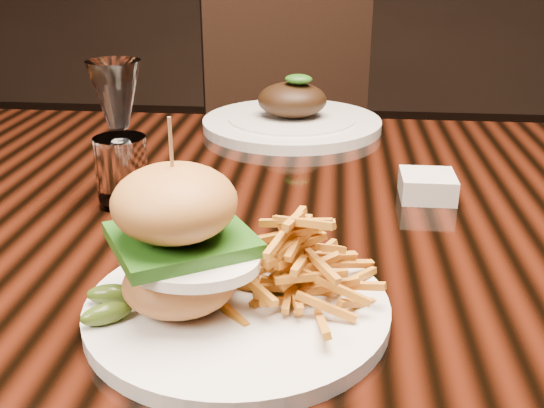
# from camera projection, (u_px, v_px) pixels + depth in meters

# --- Properties ---
(dining_table) EXTENTS (1.60, 0.90, 0.75)m
(dining_table) POSITION_uv_depth(u_px,v_px,m) (309.00, 260.00, 0.84)
(dining_table) COLOR black
(dining_table) RESTS_ON ground
(burger_plate) EXTENTS (0.27, 0.27, 0.19)m
(burger_plate) POSITION_uv_depth(u_px,v_px,m) (235.00, 265.00, 0.56)
(burger_plate) COLOR silver
(burger_plate) RESTS_ON dining_table
(ramekin) EXTENTS (0.07, 0.07, 0.03)m
(ramekin) POSITION_uv_depth(u_px,v_px,m) (427.00, 186.00, 0.84)
(ramekin) COLOR silver
(ramekin) RESTS_ON dining_table
(wine_glass) EXTENTS (0.07, 0.07, 0.18)m
(wine_glass) POSITION_uv_depth(u_px,v_px,m) (117.00, 100.00, 0.79)
(wine_glass) COLOR white
(wine_glass) RESTS_ON dining_table
(water_tumbler) EXTENTS (0.07, 0.07, 0.09)m
(water_tumbler) POSITION_uv_depth(u_px,v_px,m) (122.00, 171.00, 0.81)
(water_tumbler) COLOR white
(water_tumbler) RESTS_ON dining_table
(far_dish) EXTENTS (0.32, 0.32, 0.10)m
(far_dish) POSITION_uv_depth(u_px,v_px,m) (292.00, 118.00, 1.14)
(far_dish) COLOR silver
(far_dish) RESTS_ON dining_table
(chair_far) EXTENTS (0.58, 0.58, 0.95)m
(chair_far) POSITION_uv_depth(u_px,v_px,m) (296.00, 151.00, 1.72)
(chair_far) COLOR black
(chair_far) RESTS_ON ground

